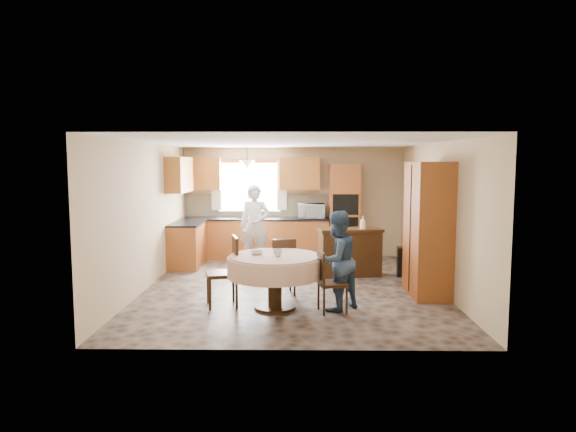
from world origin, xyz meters
The scene contains 36 objects.
floor centered at (0.00, 0.00, 0.00)m, with size 5.00×6.00×0.01m, color brown.
ceiling centered at (0.00, 0.00, 2.50)m, with size 5.00×6.00×0.01m, color white.
wall_back centered at (0.00, 3.00, 1.25)m, with size 5.00×0.02×2.50m, color tan.
wall_front centered at (0.00, -3.00, 1.25)m, with size 5.00×0.02×2.50m, color tan.
wall_left centered at (-2.50, 0.00, 1.25)m, with size 0.02×6.00×2.50m, color tan.
wall_right centered at (2.50, 0.00, 1.25)m, with size 0.02×6.00×2.50m, color tan.
window centered at (-1.00, 2.98, 1.60)m, with size 1.40×0.03×1.10m, color white.
curtain_left centered at (-1.75, 2.93, 1.65)m, with size 0.22×0.02×1.15m, color white.
curtain_right centered at (-0.25, 2.93, 1.65)m, with size 0.22×0.02×1.15m, color white.
base_cab_back centered at (-0.85, 2.70, 0.44)m, with size 3.30×0.60×0.88m, color #A9612D.
counter_back centered at (-0.85, 2.70, 0.90)m, with size 3.30×0.64×0.04m, color black.
base_cab_left centered at (-2.20, 1.80, 0.44)m, with size 0.60×1.20×0.88m, color #A9612D.
counter_left centered at (-2.20, 1.80, 0.90)m, with size 0.64×1.20×0.04m, color black.
backsplash centered at (-0.85, 2.99, 1.18)m, with size 3.30×0.02×0.55m, color tan.
wall_cab_left centered at (-2.05, 2.83, 1.91)m, with size 0.85×0.33×0.72m, color #C06B30.
wall_cab_right centered at (0.15, 2.83, 1.91)m, with size 0.90×0.33×0.72m, color #C06B30.
wall_cab_side centered at (-2.33, 1.80, 1.91)m, with size 0.33×1.20×0.72m, color #C06B30.
oven_tower centered at (1.15, 2.69, 1.06)m, with size 0.66×0.62×2.12m, color #A9612D.
oven_upper centered at (1.15, 2.38, 1.25)m, with size 0.56×0.01×0.45m, color black.
oven_lower centered at (1.15, 2.38, 0.75)m, with size 0.56×0.01×0.45m, color black.
pendant centered at (-1.00, 2.50, 2.12)m, with size 0.36×0.36×0.18m, color beige.
sideboard centered at (1.10, 0.94, 0.43)m, with size 1.20×0.49×0.85m, color #3B2510.
space_heater centered at (2.20, 0.91, 0.28)m, with size 0.40×0.28×0.56m, color black.
cupboard centered at (2.22, -0.43, 1.09)m, with size 0.57×1.14×2.17m, color #A9612D.
dining_table centered at (-0.24, -1.30, 0.62)m, with size 1.40×1.40×0.80m.
chair_left centered at (-0.96, -1.15, 0.58)m, with size 0.55×0.55×1.05m.
chair_back centered at (-0.14, -0.53, 0.52)m, with size 0.49×0.49×0.94m.
chair_right centered at (0.53, -1.47, 0.49)m, with size 0.46×0.46×0.89m.
framed_picture centered at (2.47, 1.54, 1.78)m, with size 0.06×0.52×0.43m.
microwave centered at (0.41, 2.65, 1.08)m, with size 0.59×0.40×0.33m, color silver.
person_sink centered at (-0.78, 1.80, 0.85)m, with size 0.62×0.41×1.69m, color silver.
person_dining centered at (0.66, -1.34, 0.73)m, with size 0.71×0.55×1.46m, color #324C6F.
bowl_sideboard centered at (0.78, 0.94, 0.88)m, with size 0.23×0.23×0.06m, color #B2B2B2.
bottle_sideboard centered at (1.34, 0.94, 1.00)m, with size 0.11×0.11×0.29m, color silver.
cup_table centered at (-0.20, -1.37, 0.85)m, with size 0.13×0.13×0.10m, color #B2B2B2.
bowl_table centered at (-0.51, -1.23, 0.83)m, with size 0.19×0.19×0.06m, color #B2B2B2.
Camera 1 is at (0.06, -8.74, 2.17)m, focal length 32.00 mm.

